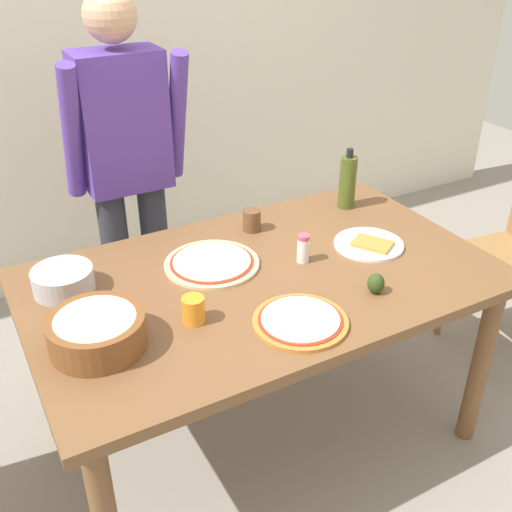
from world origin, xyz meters
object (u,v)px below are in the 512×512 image
at_px(cup_small_brown, 252,220).
at_px(pizza_raw_on_board, 212,263).
at_px(mixing_bowl_steel, 63,280).
at_px(avocado, 376,283).
at_px(olive_oil_bottle, 348,182).
at_px(person_cook, 127,166).
at_px(popcorn_bowl, 97,329).
at_px(pizza_cooked_on_tray, 300,321).
at_px(salt_shaker, 303,248).
at_px(plate_with_slice, 369,244).
at_px(dining_table, 263,297).
at_px(cup_orange, 193,310).

bearing_deg(cup_small_brown, pizza_raw_on_board, -146.19).
distance_m(mixing_bowl_steel, avocado, 1.02).
xyz_separation_m(olive_oil_bottle, avocado, (-0.31, -0.58, -0.08)).
xyz_separation_m(person_cook, popcorn_bowl, (-0.39, -0.87, -0.12)).
height_order(person_cook, pizza_cooked_on_tray, person_cook).
bearing_deg(salt_shaker, plate_with_slice, -5.30).
height_order(dining_table, cup_small_brown, cup_small_brown).
height_order(dining_table, pizza_cooked_on_tray, pizza_cooked_on_tray).
distance_m(pizza_raw_on_board, salt_shaker, 0.33).
height_order(cup_orange, avocado, cup_orange).
distance_m(mixing_bowl_steel, olive_oil_bottle, 1.20).
xyz_separation_m(popcorn_bowl, avocado, (0.88, -0.16, -0.03)).
bearing_deg(pizza_raw_on_board, salt_shaker, -23.93).
xyz_separation_m(dining_table, pizza_cooked_on_tray, (-0.04, -0.30, 0.10)).
distance_m(cup_orange, cup_small_brown, 0.63).
relative_size(popcorn_bowl, cup_small_brown, 3.29).
distance_m(dining_table, cup_orange, 0.37).
distance_m(salt_shaker, avocado, 0.30).
xyz_separation_m(plate_with_slice, olive_oil_bottle, (0.13, 0.32, 0.11)).
relative_size(plate_with_slice, popcorn_bowl, 0.93).
relative_size(popcorn_bowl, salt_shaker, 2.64).
relative_size(pizza_cooked_on_tray, olive_oil_bottle, 1.15).
distance_m(pizza_cooked_on_tray, salt_shaker, 0.38).
bearing_deg(olive_oil_bottle, cup_small_brown, 179.61).
xyz_separation_m(pizza_raw_on_board, cup_small_brown, (0.25, 0.17, 0.03)).
relative_size(mixing_bowl_steel, salt_shaker, 1.89).
distance_m(pizza_raw_on_board, plate_with_slice, 0.60).
bearing_deg(olive_oil_bottle, plate_with_slice, -111.74).
height_order(person_cook, plate_with_slice, person_cook).
bearing_deg(avocado, cup_orange, 166.52).
xyz_separation_m(popcorn_bowl, olive_oil_bottle, (1.18, 0.42, 0.05)).
bearing_deg(cup_small_brown, avocado, -76.36).
height_order(popcorn_bowl, cup_small_brown, popcorn_bowl).
distance_m(person_cook, avocado, 1.15).
height_order(pizza_raw_on_board, mixing_bowl_steel, mixing_bowl_steel).
xyz_separation_m(dining_table, plate_with_slice, (0.45, -0.01, 0.10)).
relative_size(pizza_raw_on_board, popcorn_bowl, 1.20).
bearing_deg(popcorn_bowl, plate_with_slice, 5.30).
xyz_separation_m(dining_table, olive_oil_bottle, (0.58, 0.31, 0.20)).
xyz_separation_m(person_cook, mixing_bowl_steel, (-0.41, -0.52, -0.14)).
xyz_separation_m(dining_table, popcorn_bowl, (-0.61, -0.11, 0.15)).
relative_size(salt_shaker, avocado, 1.51).
height_order(mixing_bowl_steel, olive_oil_bottle, olive_oil_bottle).
relative_size(cup_small_brown, avocado, 1.21).
bearing_deg(popcorn_bowl, mixing_bowl_steel, 92.65).
distance_m(person_cook, salt_shaker, 0.85).
bearing_deg(olive_oil_bottle, person_cook, 150.64).
height_order(cup_small_brown, avocado, cup_small_brown).
distance_m(dining_table, popcorn_bowl, 0.63).
height_order(person_cook, olive_oil_bottle, person_cook).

